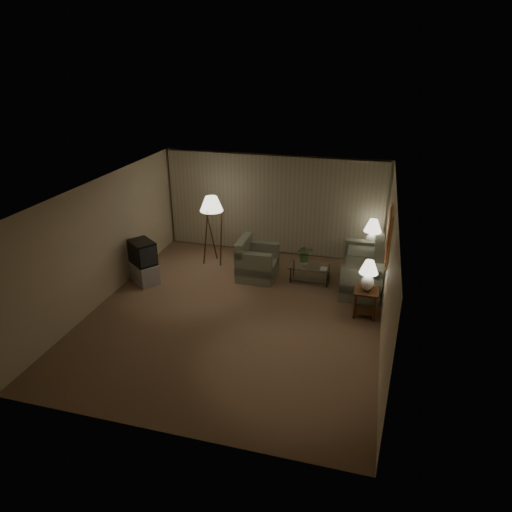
{
  "coord_description": "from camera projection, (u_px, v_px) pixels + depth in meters",
  "views": [
    {
      "loc": [
        2.59,
        -8.02,
        5.09
      ],
      "look_at": [
        0.28,
        0.6,
        1.1
      ],
      "focal_mm": 32.0,
      "sensor_mm": 36.0,
      "label": 1
    }
  ],
  "objects": [
    {
      "name": "sofa",
      "position": [
        362.0,
        270.0,
        10.72
      ],
      "size": [
        1.87,
        0.99,
        0.81
      ],
      "rotation": [
        0.0,
        0.0,
        -1.55
      ],
      "color": "gray",
      "rests_on": "ground"
    },
    {
      "name": "room_shell",
      "position": [
        255.0,
        213.0,
        10.37
      ],
      "size": [
        6.04,
        7.02,
        2.72
      ],
      "color": "beige",
      "rests_on": "ground"
    },
    {
      "name": "coffee_table",
      "position": [
        310.0,
        271.0,
        10.97
      ],
      "size": [
        1.01,
        0.55,
        0.41
      ],
      "color": "silver",
      "rests_on": "ground"
    },
    {
      "name": "ground",
      "position": [
        236.0,
        312.0,
        9.76
      ],
      "size": [
        7.0,
        7.0,
        0.0
      ],
      "primitive_type": "plane",
      "color": "#7C6344",
      "rests_on": "ground"
    },
    {
      "name": "tv_cabinet",
      "position": [
        145.0,
        272.0,
        10.97
      ],
      "size": [
        1.19,
        1.18,
        0.5
      ],
      "primitive_type": "cube",
      "rotation": [
        0.0,
        0.0,
        -0.65
      ],
      "color": "#A4A5A7",
      "rests_on": "ground"
    },
    {
      "name": "ottoman",
      "position": [
        248.0,
        264.0,
        11.49
      ],
      "size": [
        0.65,
        0.65,
        0.4
      ],
      "primitive_type": "cylinder",
      "rotation": [
        0.0,
        0.0,
        -0.08
      ],
      "color": "#AF563B",
      "rests_on": "ground"
    },
    {
      "name": "crt_tv",
      "position": [
        142.0,
        252.0,
        10.75
      ],
      "size": [
        1.1,
        1.09,
        0.56
      ],
      "primitive_type": "cube",
      "rotation": [
        0.0,
        0.0,
        -0.65
      ],
      "color": "black",
      "rests_on": "tv_cabinet"
    },
    {
      "name": "table_lamp_far",
      "position": [
        372.0,
        231.0,
        11.26
      ],
      "size": [
        0.44,
        0.44,
        0.75
      ],
      "color": "white",
      "rests_on": "side_table_far"
    },
    {
      "name": "side_table_far",
      "position": [
        370.0,
        256.0,
        11.53
      ],
      "size": [
        0.45,
        0.38,
        0.6
      ],
      "color": "#351C0E",
      "rests_on": "ground"
    },
    {
      "name": "armchair",
      "position": [
        257.0,
        263.0,
        11.13
      ],
      "size": [
        0.95,
        0.9,
        0.79
      ],
      "rotation": [
        0.0,
        0.0,
        1.58
      ],
      "color": "gray",
      "rests_on": "ground"
    },
    {
      "name": "side_table_near",
      "position": [
        366.0,
        298.0,
        9.5
      ],
      "size": [
        0.5,
        0.5,
        0.6
      ],
      "color": "#351C0E",
      "rests_on": "ground"
    },
    {
      "name": "table_lamp_near",
      "position": [
        368.0,
        273.0,
        9.26
      ],
      "size": [
        0.39,
        0.39,
        0.66
      ],
      "color": "white",
      "rests_on": "side_table_near"
    },
    {
      "name": "flowers",
      "position": [
        305.0,
        251.0,
        10.8
      ],
      "size": [
        0.46,
        0.43,
        0.42
      ],
      "primitive_type": "imported",
      "rotation": [
        0.0,
        0.0,
        0.3
      ],
      "color": "#477634",
      "rests_on": "vase"
    },
    {
      "name": "book",
      "position": [
        320.0,
        268.0,
        10.77
      ],
      "size": [
        0.16,
        0.22,
        0.02
      ],
      "primitive_type": "imported",
      "rotation": [
        0.0,
        0.0,
        0.01
      ],
      "color": "olive",
      "rests_on": "coffee_table"
    },
    {
      "name": "floor_lamp",
      "position": [
        212.0,
        229.0,
        11.69
      ],
      "size": [
        0.59,
        0.59,
        1.81
      ],
      "color": "#351C0E",
      "rests_on": "ground"
    },
    {
      "name": "vase",
      "position": [
        304.0,
        262.0,
        10.92
      ],
      "size": [
        0.17,
        0.17,
        0.17
      ],
      "primitive_type": "imported",
      "rotation": [
        0.0,
        0.0,
        -0.02
      ],
      "color": "white",
      "rests_on": "coffee_table"
    }
  ]
}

